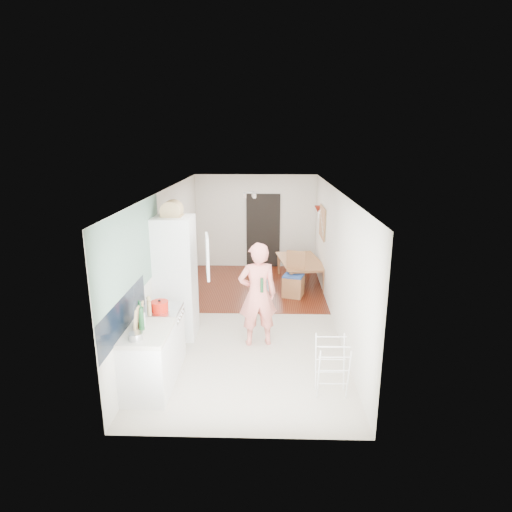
{
  "coord_description": "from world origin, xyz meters",
  "views": [
    {
      "loc": [
        0.32,
        -7.78,
        3.42
      ],
      "look_at": [
        0.1,
        0.2,
        1.21
      ],
      "focal_mm": 30.0,
      "sensor_mm": 36.0,
      "label": 1
    }
  ],
  "objects_px": {
    "dining_table": "(301,274)",
    "stool": "(258,299)",
    "dining_chair": "(294,275)",
    "drying_rack": "(332,367)",
    "person": "(258,285)"
  },
  "relations": [
    {
      "from": "person",
      "to": "drying_rack",
      "type": "distance_m",
      "value": 1.92
    },
    {
      "from": "dining_table",
      "to": "stool",
      "type": "distance_m",
      "value": 1.93
    },
    {
      "from": "person",
      "to": "dining_table",
      "type": "xyz_separation_m",
      "value": [
        0.98,
        3.17,
        -0.81
      ]
    },
    {
      "from": "person",
      "to": "dining_chair",
      "type": "distance_m",
      "value": 2.46
    },
    {
      "from": "dining_table",
      "to": "stool",
      "type": "height_order",
      "value": "dining_table"
    },
    {
      "from": "person",
      "to": "stool",
      "type": "bearing_deg",
      "value": -99.91
    },
    {
      "from": "dining_table",
      "to": "stool",
      "type": "xyz_separation_m",
      "value": [
        -1.01,
        -1.65,
        -0.03
      ]
    },
    {
      "from": "stool",
      "to": "person",
      "type": "bearing_deg",
      "value": -89.08
    },
    {
      "from": "drying_rack",
      "to": "dining_table",
      "type": "bearing_deg",
      "value": 89.82
    },
    {
      "from": "stool",
      "to": "drying_rack",
      "type": "bearing_deg",
      "value": -70.31
    },
    {
      "from": "person",
      "to": "dining_table",
      "type": "relative_size",
      "value": 1.48
    },
    {
      "from": "person",
      "to": "stool",
      "type": "relative_size",
      "value": 4.7
    },
    {
      "from": "dining_chair",
      "to": "drying_rack",
      "type": "bearing_deg",
      "value": -68.97
    },
    {
      "from": "dining_chair",
      "to": "stool",
      "type": "relative_size",
      "value": 2.23
    },
    {
      "from": "dining_table",
      "to": "dining_chair",
      "type": "height_order",
      "value": "dining_chair"
    }
  ]
}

